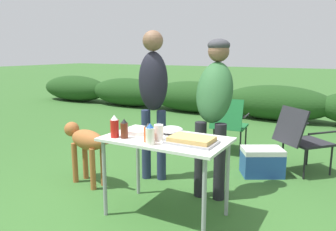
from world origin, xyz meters
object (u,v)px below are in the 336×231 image
bbq_sauce_bottle (124,129)px  folding_table (166,146)px  cooler_box (262,162)px  plate_stack (139,131)px  standing_person_in_olive_jacket (214,100)px  paper_cup_stack (159,132)px  food_tray (192,140)px  mayo_bottle (150,134)px  ketchup_bottle (115,127)px  mixing_bowl (171,130)px  camp_chair_green_behind_table (301,136)px  dog (85,143)px  hot_sauce_bottle (148,133)px  camp_chair_near_hedge (229,122)px  standing_person_in_navy_coat (153,90)px

bbq_sauce_bottle → folding_table: bearing=29.6°
bbq_sauce_bottle → cooler_box: bbq_sauce_bottle is taller
plate_stack → standing_person_in_olive_jacket: size_ratio=0.15×
plate_stack → standing_person_in_olive_jacket: (0.49, 0.65, 0.25)m
bbq_sauce_bottle → paper_cup_stack: bearing=18.4°
food_tray → bbq_sauce_bottle: (-0.59, -0.14, 0.06)m
food_tray → paper_cup_stack: 0.30m
bbq_sauce_bottle → cooler_box: size_ratio=0.30×
mayo_bottle → ketchup_bottle: ketchup_bottle is taller
mixing_bowl → bbq_sauce_bottle: bearing=-128.5°
mixing_bowl → camp_chair_green_behind_table: 1.87m
folding_table → mixing_bowl: bearing=102.4°
mayo_bottle → dog: size_ratio=0.23×
hot_sauce_bottle → camp_chair_green_behind_table: (0.99, 1.93, -0.35)m
mayo_bottle → cooler_box: (0.54, 1.70, -0.66)m
food_tray → camp_chair_near_hedge: camp_chair_near_hedge is taller
camp_chair_near_hedge → bbq_sauce_bottle: bearing=-99.6°
mixing_bowl → food_tray: bearing=-34.8°
mayo_bottle → standing_person_in_navy_coat: (-0.56, 0.96, 0.23)m
dog → standing_person_in_navy_coat: bearing=-40.8°
food_tray → standing_person_in_olive_jacket: standing_person_in_olive_jacket is taller
hot_sauce_bottle → cooler_box: (0.60, 1.63, -0.65)m
mayo_bottle → camp_chair_near_hedge: size_ratio=0.22×
mixing_bowl → camp_chair_green_behind_table: bearing=58.9°
food_tray → plate_stack: (-0.58, 0.06, -0.01)m
bbq_sauce_bottle → standing_person_in_navy_coat: size_ratio=0.10×
food_tray → mixing_bowl: bearing=145.2°
mayo_bottle → dog: (-1.17, 0.47, -0.35)m
hot_sauce_bottle → camp_chair_near_hedge: size_ratio=0.20×
folding_table → paper_cup_stack: 0.17m
bbq_sauce_bottle → camp_chair_near_hedge: size_ratio=0.21×
mixing_bowl → dog: mixing_bowl is taller
hot_sauce_bottle → camp_chair_green_behind_table: size_ratio=0.20×
dog → camp_chair_green_behind_table: bearing=-43.4°
food_tray → plate_stack: 0.58m
cooler_box → food_tray: bearing=-129.2°
ketchup_bottle → camp_chair_green_behind_table: bearing=55.8°
standing_person_in_navy_coat → food_tray: bearing=-59.4°
paper_cup_stack → camp_chair_green_behind_table: paper_cup_stack is taller
ketchup_bottle → food_tray: bearing=12.9°
plate_stack → paper_cup_stack: bearing=-19.7°
food_tray → camp_chair_near_hedge: (-0.40, 2.17, -0.30)m
hot_sauce_bottle → camp_chair_green_behind_table: 2.20m
paper_cup_stack → camp_chair_near_hedge: paper_cup_stack is taller
mayo_bottle → cooler_box: 1.90m
mayo_bottle → hot_sauce_bottle: bearing=130.6°
mixing_bowl → standing_person_in_olive_jacket: (0.23, 0.49, 0.24)m
paper_cup_stack → standing_person_in_navy_coat: (-0.54, 0.80, 0.25)m
bbq_sauce_bottle → camp_chair_near_hedge: bearing=85.2°
mayo_bottle → bbq_sauce_bottle: 0.32m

